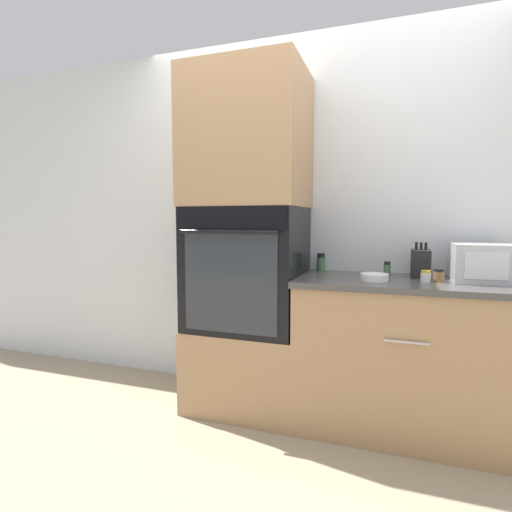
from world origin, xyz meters
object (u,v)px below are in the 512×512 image
(bowl, at_px, (374,277))
(condiment_jar_back, at_px, (426,276))
(wall_oven, at_px, (247,268))
(microwave, at_px, (484,263))
(knife_block, at_px, (420,263))
(condiment_jar_mid, at_px, (321,262))
(condiment_jar_far, at_px, (387,269))
(condiment_jar_near, at_px, (439,276))

(bowl, bearing_deg, condiment_jar_back, 7.36)
(wall_oven, xyz_separation_m, microwave, (1.38, 0.09, 0.07))
(microwave, height_order, condiment_jar_back, microwave)
(knife_block, height_order, condiment_jar_mid, knife_block)
(bowl, distance_m, condiment_jar_back, 0.27)
(microwave, bearing_deg, condiment_jar_far, 174.59)
(condiment_jar_far, bearing_deg, condiment_jar_back, -41.51)
(knife_block, bearing_deg, condiment_jar_back, -84.72)
(wall_oven, xyz_separation_m, knife_block, (1.06, 0.14, 0.05))
(wall_oven, xyz_separation_m, condiment_jar_mid, (0.44, 0.25, 0.03))
(bowl, xyz_separation_m, condiment_jar_far, (0.06, 0.22, 0.02))
(condiment_jar_mid, relative_size, condiment_jar_far, 1.31)
(knife_block, height_order, bowl, knife_block)
(condiment_jar_back, bearing_deg, condiment_jar_mid, 154.58)
(wall_oven, height_order, microwave, wall_oven)
(condiment_jar_back, bearing_deg, knife_block, 95.28)
(condiment_jar_mid, bearing_deg, condiment_jar_far, -15.46)
(knife_block, bearing_deg, microwave, -9.79)
(condiment_jar_mid, xyz_separation_m, condiment_jar_far, (0.43, -0.12, -0.01))
(wall_oven, bearing_deg, microwave, 3.54)
(microwave, bearing_deg, condiment_jar_near, -156.27)
(bowl, height_order, condiment_jar_back, condiment_jar_back)
(condiment_jar_near, height_order, condiment_jar_back, condiment_jar_near)
(wall_oven, distance_m, knife_block, 1.07)
(condiment_jar_mid, distance_m, condiment_jar_back, 0.70)
(wall_oven, bearing_deg, knife_block, 7.62)
(microwave, distance_m, condiment_jar_mid, 0.96)
(knife_block, xyz_separation_m, condiment_jar_far, (-0.19, -0.01, -0.04))
(knife_block, relative_size, condiment_jar_back, 3.23)
(bowl, height_order, condiment_jar_far, condiment_jar_far)
(wall_oven, relative_size, condiment_jar_near, 10.70)
(microwave, relative_size, condiment_jar_mid, 2.93)
(wall_oven, distance_m, condiment_jar_near, 1.15)
(microwave, bearing_deg, knife_block, 170.21)
(wall_oven, relative_size, knife_block, 3.72)
(knife_block, xyz_separation_m, condiment_jar_back, (0.02, -0.19, -0.05))
(condiment_jar_near, bearing_deg, condiment_jar_mid, 158.90)
(microwave, relative_size, condiment_jar_far, 3.85)
(bowl, relative_size, condiment_jar_mid, 1.33)
(knife_block, bearing_deg, bowl, -138.28)
(wall_oven, height_order, bowl, wall_oven)
(microwave, distance_m, condiment_jar_far, 0.52)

